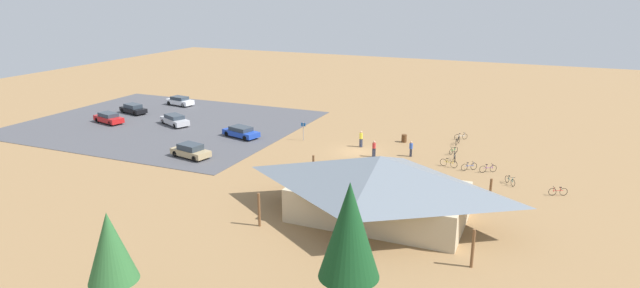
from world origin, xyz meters
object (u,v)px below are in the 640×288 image
object	(u,v)px
bicycle_yellow_yard_front	(449,163)
car_white_front_row	(180,101)
bike_pavilion	(379,183)
bicycle_green_edge_south	(454,151)
car_blue_near_entry	(241,132)
bicycle_teal_yard_left	(510,181)
pine_center	(110,248)
bicycle_silver_edge_north	(455,157)
car_silver_end_stall	(175,120)
trash_bin	(404,138)
bicycle_red_yard_right	(558,192)
bicycle_black_yard_center	(458,141)
bicycle_purple_front_row	(488,169)
visitor_crossing_yard	(361,139)
lot_sign	(303,129)
visitor_at_bikes	(374,148)
visitor_near_lot	(411,148)
bicycle_white_near_porch	(461,137)
car_red_second_row	(109,118)
pine_mideast	(349,231)
bicycle_blue_near_sign	(469,167)
car_tan_by_curb	(191,151)
car_black_mid_lot	(133,109)

from	to	relation	value
bicycle_yellow_yard_front	car_white_front_row	world-z (taller)	car_white_front_row
bike_pavilion	bicycle_green_edge_south	distance (m)	19.05
car_blue_near_entry	bicycle_teal_yard_left	bearing A→B (deg)	172.81
pine_center	bicycle_silver_edge_north	size ratio (longest dim) A/B	3.52
car_silver_end_stall	bicycle_teal_yard_left	bearing A→B (deg)	172.52
trash_bin	bicycle_red_yard_right	size ratio (longest dim) A/B	0.60
bicycle_black_yard_center	bicycle_purple_front_row	distance (m)	9.54
bike_pavilion	bicycle_yellow_yard_front	bearing A→B (deg)	-101.22
bicycle_black_yard_center	visitor_crossing_yard	bearing A→B (deg)	28.84
car_silver_end_stall	visitor_crossing_yard	world-z (taller)	visitor_crossing_yard
bicycle_teal_yard_left	bicycle_purple_front_row	size ratio (longest dim) A/B	0.90
lot_sign	visitor_crossing_yard	bearing A→B (deg)	-178.70
bicycle_black_yard_center	visitor_crossing_yard	distance (m)	11.10
visitor_at_bikes	visitor_near_lot	world-z (taller)	visitor_at_bikes
trash_bin	visitor_near_lot	xyz separation A→B (m)	(-2.00, 4.95, 0.41)
bicycle_black_yard_center	car_blue_near_entry	xyz separation A→B (m)	(23.97, 7.30, 0.32)
car_white_front_row	car_blue_near_entry	xyz separation A→B (m)	(-17.73, 11.58, -0.03)
bicycle_white_near_porch	bicycle_teal_yard_left	bearing A→B (deg)	115.74
bicycle_teal_yard_left	bicycle_purple_front_row	xyz separation A→B (m)	(2.17, -2.59, 0.02)
bicycle_green_edge_south	car_red_second_row	world-z (taller)	car_red_second_row
car_blue_near_entry	pine_mideast	bearing A→B (deg)	129.88
bicycle_blue_near_sign	car_blue_near_entry	xyz separation A→B (m)	(26.46, -1.35, 0.33)
car_tan_by_curb	bicycle_green_edge_south	bearing A→B (deg)	-154.14
pine_center	bicycle_purple_front_row	bearing A→B (deg)	-115.86
bicycle_red_yard_right	car_red_second_row	world-z (taller)	car_red_second_row
pine_center	car_black_mid_lot	bearing A→B (deg)	-48.89
bicycle_red_yard_right	bicycle_green_edge_south	world-z (taller)	bicycle_green_edge_south
car_silver_end_stall	bicycle_black_yard_center	bearing A→B (deg)	-170.69
car_blue_near_entry	visitor_at_bikes	xyz separation A→B (m)	(-16.68, 0.93, 0.22)
bicycle_red_yard_right	lot_sign	bearing A→B (deg)	-14.13
bicycle_blue_near_sign	bicycle_purple_front_row	bearing A→B (deg)	-176.77
bicycle_teal_yard_left	car_blue_near_entry	bearing A→B (deg)	-7.19
bike_pavilion	bicycle_red_yard_right	world-z (taller)	bike_pavilion
lot_sign	bicycle_blue_near_sign	world-z (taller)	lot_sign
pine_center	car_silver_end_stall	world-z (taller)	pine_center
lot_sign	bicycle_yellow_yard_front	xyz separation A→B (m)	(-17.17, 2.88, -1.02)
bicycle_blue_near_sign	car_red_second_row	size ratio (longest dim) A/B	0.28
bicycle_teal_yard_left	bicycle_white_near_porch	bearing A→B (deg)	-64.26
car_white_front_row	car_tan_by_curb	world-z (taller)	car_tan_by_curb
car_blue_near_entry	pine_center	bearing A→B (deg)	110.90
bicycle_red_yard_right	bicycle_white_near_porch	world-z (taller)	bicycle_white_near_porch
car_blue_near_entry	visitor_at_bikes	distance (m)	16.70
bicycle_white_near_porch	car_blue_near_entry	size ratio (longest dim) A/B	0.28
trash_bin	bicycle_green_edge_south	distance (m)	6.41
trash_bin	bicycle_purple_front_row	world-z (taller)	trash_bin
car_white_front_row	car_tan_by_curb	xyz separation A→B (m)	(-16.97, 20.28, 0.03)
car_silver_end_stall	car_white_front_row	bearing A→B (deg)	-55.50
bicycle_green_edge_south	bike_pavilion	bearing A→B (deg)	82.26
trash_bin	bicycle_blue_near_sign	bearing A→B (deg)	139.54
lot_sign	bicycle_green_edge_south	world-z (taller)	lot_sign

